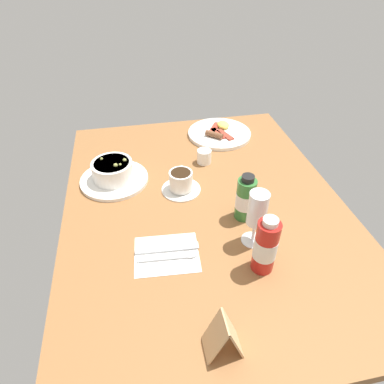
% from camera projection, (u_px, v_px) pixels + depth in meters
% --- Properties ---
extents(ground_plane, '(1.10, 0.84, 0.03)m').
position_uv_depth(ground_plane, '(204.00, 207.00, 1.02)').
color(ground_plane, brown).
extents(porridge_bowl, '(0.22, 0.22, 0.08)m').
position_uv_depth(porridge_bowl, '(113.00, 173.00, 1.07)').
color(porridge_bowl, white).
rests_on(porridge_bowl, ground_plane).
extents(cutlery_setting, '(0.15, 0.17, 0.01)m').
position_uv_depth(cutlery_setting, '(168.00, 254.00, 0.85)').
color(cutlery_setting, white).
rests_on(cutlery_setting, ground_plane).
extents(coffee_cup, '(0.13, 0.12, 0.07)m').
position_uv_depth(coffee_cup, '(181.00, 182.00, 1.04)').
color(coffee_cup, white).
rests_on(coffee_cup, ground_plane).
extents(creamer_jug, '(0.06, 0.05, 0.06)m').
position_uv_depth(creamer_jug, '(204.00, 156.00, 1.17)').
color(creamer_jug, white).
rests_on(creamer_jug, ground_plane).
extents(wine_glass, '(0.06, 0.06, 0.16)m').
position_uv_depth(wine_glass, '(257.00, 211.00, 0.82)').
color(wine_glass, white).
rests_on(wine_glass, ground_plane).
extents(sauce_bottle_green, '(0.05, 0.05, 0.15)m').
position_uv_depth(sauce_bottle_green, '(245.00, 199.00, 0.92)').
color(sauce_bottle_green, '#337233').
rests_on(sauce_bottle_green, ground_plane).
extents(sauce_bottle_red, '(0.06, 0.06, 0.16)m').
position_uv_depth(sauce_bottle_red, '(266.00, 246.00, 0.77)').
color(sauce_bottle_red, '#B21E19').
rests_on(sauce_bottle_red, ground_plane).
extents(breakfast_plate, '(0.25, 0.25, 0.04)m').
position_uv_depth(breakfast_plate, '(219.00, 133.00, 1.33)').
color(breakfast_plate, white).
rests_on(breakfast_plate, ground_plane).
extents(menu_card, '(0.06, 0.07, 0.10)m').
position_uv_depth(menu_card, '(224.00, 335.00, 0.63)').
color(menu_card, tan).
rests_on(menu_card, ground_plane).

